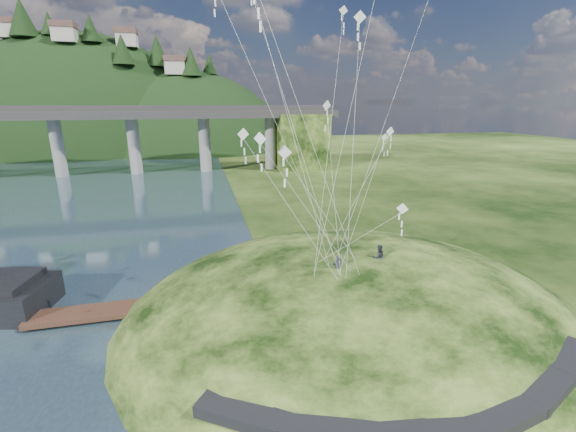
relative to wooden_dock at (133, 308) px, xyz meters
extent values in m
plane|color=black|center=(8.30, -5.87, -0.46)|extent=(320.00, 320.00, 0.00)
ellipsoid|color=black|center=(16.30, -3.87, -1.96)|extent=(36.00, 32.00, 13.00)
cube|color=black|center=(6.80, -13.87, 1.56)|extent=(4.32, 3.62, 0.71)
cube|color=black|center=(9.80, -15.52, 1.63)|extent=(4.10, 2.97, 0.61)
cube|color=black|center=(12.80, -16.52, 1.62)|extent=(3.85, 2.37, 0.62)
cube|color=black|center=(15.80, -16.97, 1.57)|extent=(3.62, 1.83, 0.66)
cube|color=black|center=(18.80, -16.77, 1.58)|extent=(3.82, 2.27, 0.68)
cube|color=black|center=(21.80, -15.82, 1.68)|extent=(4.11, 2.97, 0.71)
cube|color=black|center=(24.80, -14.27, 1.70)|extent=(4.26, 3.43, 0.66)
cylinder|color=gray|center=(-23.70, 64.13, 6.04)|extent=(2.60, 2.60, 13.00)
cylinder|color=gray|center=(-8.20, 64.13, 6.04)|extent=(2.60, 2.60, 13.00)
cylinder|color=gray|center=(7.30, 64.13, 6.04)|extent=(2.60, 2.60, 13.00)
cylinder|color=gray|center=(22.80, 64.13, 6.04)|extent=(2.60, 2.60, 13.00)
cube|color=black|center=(30.30, 64.13, 6.04)|extent=(12.00, 11.00, 13.00)
ellipsoid|color=black|center=(-31.70, 120.13, -6.46)|extent=(96.00, 68.00, 88.00)
ellipsoid|color=black|center=(3.30, 112.13, -10.46)|extent=(76.00, 56.00, 72.00)
cone|color=black|center=(-41.57, 108.76, 38.77)|extent=(8.01, 8.01, 10.54)
cone|color=black|center=(-34.56, 108.20, 37.42)|extent=(4.97, 4.97, 6.54)
cone|color=black|center=(-23.10, 106.17, 36.21)|extent=(5.83, 5.83, 7.67)
cone|color=black|center=(-14.14, 101.22, 30.12)|extent=(6.47, 6.47, 8.51)
cone|color=black|center=(-4.92, 108.12, 30.77)|extent=(7.13, 7.13, 9.38)
cone|color=black|center=(5.19, 103.16, 27.41)|extent=(6.56, 6.56, 8.63)
cone|color=black|center=(11.08, 108.76, 27.22)|extent=(4.88, 4.88, 6.42)
cube|color=#C0B4A4|center=(-46.70, 112.13, 35.53)|extent=(6.00, 5.00, 4.00)
cube|color=brown|center=(-46.70, 112.13, 38.23)|extent=(6.40, 5.40, 1.60)
cube|color=#C0B4A4|center=(-29.70, 104.13, 33.82)|extent=(6.00, 5.00, 4.00)
cube|color=brown|center=(-29.70, 104.13, 36.52)|extent=(6.40, 5.40, 1.60)
cube|color=#C0B4A4|center=(-13.70, 110.13, 33.72)|extent=(6.00, 5.00, 4.00)
cube|color=brown|center=(-13.70, 110.13, 36.42)|extent=(6.40, 5.40, 1.60)
cube|color=#C0B4A4|center=(0.30, 104.13, 25.42)|extent=(6.00, 5.00, 4.00)
cube|color=brown|center=(0.30, 104.13, 28.12)|extent=(6.40, 5.40, 1.60)
cube|color=#3A2117|center=(0.00, 0.00, 0.01)|extent=(14.78, 2.55, 0.37)
cylinder|color=#3A2117|center=(-6.32, -0.10, -0.25)|extent=(0.32, 0.32, 1.05)
cylinder|color=#3A2117|center=(-3.16, -0.05, -0.25)|extent=(0.32, 0.32, 1.05)
cylinder|color=#3A2117|center=(0.00, 0.00, -0.25)|extent=(0.32, 0.32, 1.05)
cylinder|color=#3A2117|center=(3.16, 0.05, -0.25)|extent=(0.32, 0.32, 1.05)
cylinder|color=#3A2117|center=(6.32, 0.10, -0.25)|extent=(0.32, 0.32, 1.05)
imported|color=#292E37|center=(14.36, -5.83, 5.36)|extent=(0.73, 0.55, 1.82)
imported|color=#292E37|center=(17.87, -4.82, 5.44)|extent=(0.95, 0.75, 1.88)
cube|color=white|center=(8.89, -0.39, 13.02)|extent=(0.86, 0.33, 0.88)
cube|color=white|center=(8.89, -0.39, 12.39)|extent=(0.11, 0.08, 0.52)
cube|color=white|center=(8.89, -0.39, 11.76)|extent=(0.11, 0.08, 0.52)
cube|color=white|center=(8.89, -0.39, 11.13)|extent=(0.11, 0.08, 0.52)
cube|color=white|center=(18.37, 5.58, 22.64)|extent=(0.79, 0.28, 0.76)
cube|color=white|center=(18.37, 5.58, 22.08)|extent=(0.10, 0.05, 0.45)
cube|color=white|center=(18.37, 5.58, 21.53)|extent=(0.10, 0.05, 0.45)
cube|color=white|center=(18.37, 5.58, 20.97)|extent=(0.10, 0.05, 0.45)
cube|color=white|center=(8.84, -8.38, 19.30)|extent=(0.11, 0.07, 0.49)
cube|color=white|center=(8.84, -8.38, 18.70)|extent=(0.11, 0.07, 0.49)
cube|color=white|center=(15.16, -0.25, 14.98)|extent=(0.71, 0.37, 0.76)
cube|color=white|center=(15.16, -0.25, 14.44)|extent=(0.09, 0.08, 0.44)
cube|color=white|center=(15.16, -0.25, 13.90)|extent=(0.09, 0.08, 0.44)
cube|color=white|center=(15.16, -0.25, 13.36)|extent=(0.09, 0.08, 0.44)
cube|color=white|center=(8.80, -8.63, 13.43)|extent=(0.58, 0.47, 0.71)
cube|color=white|center=(8.80, -8.63, 12.92)|extent=(0.09, 0.06, 0.41)
cube|color=white|center=(8.80, -8.63, 12.42)|extent=(0.09, 0.06, 0.41)
cube|color=white|center=(8.80, -8.63, 11.92)|extent=(0.09, 0.06, 0.41)
cube|color=white|center=(7.09, -5.86, 20.16)|extent=(0.08, 0.05, 0.39)
cube|color=white|center=(7.09, -5.86, 19.68)|extent=(0.08, 0.05, 0.39)
cube|color=white|center=(17.16, -8.71, 9.21)|extent=(0.54, 0.50, 0.70)
cube|color=white|center=(17.16, -8.71, 8.71)|extent=(0.09, 0.06, 0.41)
cube|color=white|center=(17.16, -8.71, 8.22)|extent=(0.09, 0.06, 0.41)
cube|color=white|center=(17.16, -8.71, 7.72)|extent=(0.09, 0.06, 0.41)
cube|color=white|center=(18.82, -3.34, 13.24)|extent=(0.68, 0.19, 0.68)
cube|color=white|center=(18.82, -3.34, 12.76)|extent=(0.09, 0.06, 0.40)
cube|color=white|center=(18.82, -3.34, 12.27)|extent=(0.09, 0.06, 0.40)
cube|color=white|center=(18.82, -3.34, 11.79)|extent=(0.09, 0.06, 0.40)
cube|color=white|center=(21.77, 3.21, 12.25)|extent=(0.69, 0.22, 0.68)
cube|color=white|center=(21.77, 3.21, 11.75)|extent=(0.09, 0.06, 0.40)
cube|color=white|center=(21.77, 3.21, 11.26)|extent=(0.09, 0.06, 0.40)
cube|color=white|center=(21.77, 3.21, 10.77)|extent=(0.09, 0.06, 0.40)
cube|color=white|center=(16.82, -1.76, 20.69)|extent=(0.79, 0.38, 0.82)
cube|color=white|center=(16.82, -1.76, 20.10)|extent=(0.11, 0.04, 0.49)
cube|color=white|center=(16.82, -1.76, 19.50)|extent=(0.11, 0.04, 0.49)
cube|color=white|center=(16.82, -1.76, 18.91)|extent=(0.11, 0.04, 0.49)
cube|color=white|center=(10.20, -8.07, 12.63)|extent=(0.73, 0.37, 0.78)
cube|color=white|center=(10.20, -8.07, 12.07)|extent=(0.10, 0.04, 0.46)
cube|color=white|center=(10.20, -8.07, 11.52)|extent=(0.10, 0.04, 0.46)
cube|color=white|center=(10.20, -8.07, 10.96)|extent=(0.10, 0.04, 0.46)
cube|color=white|center=(9.88, 1.60, 22.02)|extent=(0.11, 0.07, 0.50)
camera|label=1|loc=(5.67, -28.40, 15.22)|focal=24.00mm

